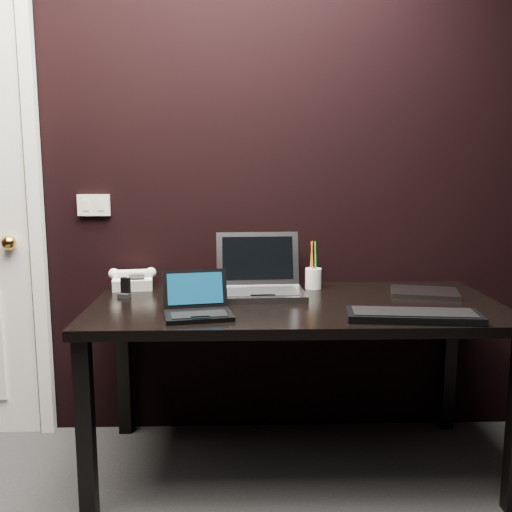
{
  "coord_description": "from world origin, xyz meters",
  "views": [
    {
      "loc": [
        0.06,
        -0.92,
        1.31
      ],
      "look_at": [
        0.13,
        1.35,
        0.94
      ],
      "focal_mm": 40.0,
      "sensor_mm": 36.0,
      "label": 1
    }
  ],
  "objects_px": {
    "desk": "(295,320)",
    "netbook": "(197,307)",
    "mobile_phone": "(125,290)",
    "silver_laptop": "(260,283)",
    "pen_cup": "(313,277)",
    "closed_laptop": "(424,293)",
    "ext_keyboard": "(413,315)",
    "desk_phone": "(133,280)"
  },
  "relations": [
    {
      "from": "ext_keyboard",
      "to": "closed_laptop",
      "type": "relative_size",
      "value": 1.55
    },
    {
      "from": "desk",
      "to": "desk_phone",
      "type": "bearing_deg",
      "value": 158.67
    },
    {
      "from": "silver_laptop",
      "to": "ext_keyboard",
      "type": "relative_size",
      "value": 0.78
    },
    {
      "from": "desk",
      "to": "desk_phone",
      "type": "relative_size",
      "value": 7.69
    },
    {
      "from": "ext_keyboard",
      "to": "mobile_phone",
      "type": "relative_size",
      "value": 6.03
    },
    {
      "from": "silver_laptop",
      "to": "pen_cup",
      "type": "height_order",
      "value": "silver_laptop"
    },
    {
      "from": "desk",
      "to": "ext_keyboard",
      "type": "relative_size",
      "value": 3.36
    },
    {
      "from": "netbook",
      "to": "pen_cup",
      "type": "bearing_deg",
      "value": 43.04
    },
    {
      "from": "desk_phone",
      "to": "desk",
      "type": "bearing_deg",
      "value": -21.33
    },
    {
      "from": "silver_laptop",
      "to": "ext_keyboard",
      "type": "xyz_separation_m",
      "value": [
        0.56,
        -0.43,
        -0.03
      ]
    },
    {
      "from": "silver_laptop",
      "to": "ext_keyboard",
      "type": "bearing_deg",
      "value": -37.65
    },
    {
      "from": "ext_keyboard",
      "to": "mobile_phone",
      "type": "xyz_separation_m",
      "value": [
        -1.14,
        0.4,
        0.02
      ]
    },
    {
      "from": "silver_laptop",
      "to": "mobile_phone",
      "type": "distance_m",
      "value": 0.59
    },
    {
      "from": "pen_cup",
      "to": "mobile_phone",
      "type": "bearing_deg",
      "value": -169.74
    },
    {
      "from": "ext_keyboard",
      "to": "mobile_phone",
      "type": "height_order",
      "value": "mobile_phone"
    },
    {
      "from": "silver_laptop",
      "to": "closed_laptop",
      "type": "relative_size",
      "value": 1.21
    },
    {
      "from": "mobile_phone",
      "to": "silver_laptop",
      "type": "bearing_deg",
      "value": 3.19
    },
    {
      "from": "netbook",
      "to": "silver_laptop",
      "type": "distance_m",
      "value": 0.43
    },
    {
      "from": "ext_keyboard",
      "to": "desk_phone",
      "type": "distance_m",
      "value": 1.27
    },
    {
      "from": "netbook",
      "to": "mobile_phone",
      "type": "xyz_separation_m",
      "value": [
        -0.34,
        0.32,
        -0.0
      ]
    },
    {
      "from": "netbook",
      "to": "ext_keyboard",
      "type": "distance_m",
      "value": 0.81
    },
    {
      "from": "ext_keyboard",
      "to": "mobile_phone",
      "type": "bearing_deg",
      "value": 160.89
    },
    {
      "from": "ext_keyboard",
      "to": "desk_phone",
      "type": "relative_size",
      "value": 2.29
    },
    {
      "from": "netbook",
      "to": "pen_cup",
      "type": "distance_m",
      "value": 0.69
    },
    {
      "from": "desk",
      "to": "closed_laptop",
      "type": "relative_size",
      "value": 5.21
    },
    {
      "from": "mobile_phone",
      "to": "pen_cup",
      "type": "bearing_deg",
      "value": 10.26
    },
    {
      "from": "silver_laptop",
      "to": "pen_cup",
      "type": "xyz_separation_m",
      "value": [
        0.25,
        0.12,
        0.0
      ]
    },
    {
      "from": "desk_phone",
      "to": "netbook",
      "type": "bearing_deg",
      "value": -55.78
    },
    {
      "from": "desk",
      "to": "silver_laptop",
      "type": "relative_size",
      "value": 4.32
    },
    {
      "from": "mobile_phone",
      "to": "ext_keyboard",
      "type": "bearing_deg",
      "value": -19.11
    },
    {
      "from": "mobile_phone",
      "to": "pen_cup",
      "type": "relative_size",
      "value": 0.38
    },
    {
      "from": "netbook",
      "to": "pen_cup",
      "type": "height_order",
      "value": "pen_cup"
    },
    {
      "from": "netbook",
      "to": "desk_phone",
      "type": "bearing_deg",
      "value": 124.22
    },
    {
      "from": "silver_laptop",
      "to": "mobile_phone",
      "type": "relative_size",
      "value": 4.69
    },
    {
      "from": "silver_laptop",
      "to": "closed_laptop",
      "type": "bearing_deg",
      "value": -2.14
    },
    {
      "from": "closed_laptop",
      "to": "ext_keyboard",
      "type": "bearing_deg",
      "value": -113.24
    },
    {
      "from": "desk",
      "to": "netbook",
      "type": "distance_m",
      "value": 0.46
    },
    {
      "from": "silver_laptop",
      "to": "closed_laptop",
      "type": "xyz_separation_m",
      "value": [
        0.73,
        -0.03,
        -0.04
      ]
    },
    {
      "from": "desk",
      "to": "mobile_phone",
      "type": "distance_m",
      "value": 0.75
    },
    {
      "from": "mobile_phone",
      "to": "pen_cup",
      "type": "xyz_separation_m",
      "value": [
        0.84,
        0.15,
        0.02
      ]
    },
    {
      "from": "desk",
      "to": "mobile_phone",
      "type": "relative_size",
      "value": 20.25
    },
    {
      "from": "desk",
      "to": "pen_cup",
      "type": "height_order",
      "value": "pen_cup"
    }
  ]
}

